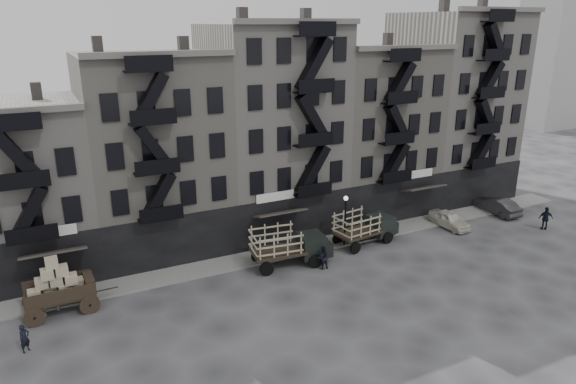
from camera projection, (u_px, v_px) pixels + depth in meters
name	position (u px, v px, depth m)	size (l,w,h in m)	color
ground	(328.00, 267.00, 37.75)	(140.00, 140.00, 0.00)	#38383A
sidewalk	(304.00, 247.00, 40.92)	(55.00, 2.50, 0.15)	slate
building_west	(12.00, 190.00, 35.79)	(10.00, 11.35, 13.20)	#9D9891
building_midwest	(154.00, 154.00, 39.53)	(10.00, 11.35, 16.20)	gray
building_center	(272.00, 129.00, 43.42)	(10.00, 11.35, 18.20)	#9D9891
building_mideast	(369.00, 130.00, 47.96)	(10.00, 11.35, 16.20)	gray
building_east	(452.00, 107.00, 51.69)	(10.00, 11.35, 19.20)	#9D9891
lamp_post	(345.00, 214.00, 40.35)	(0.36, 0.36, 4.28)	black
horse	(52.00, 303.00, 31.58)	(0.77, 1.68, 1.42)	silver
wagon	(55.00, 282.00, 31.27)	(4.39, 2.45, 3.66)	black
stake_truck_west	(289.00, 243.00, 37.63)	(6.19, 3.08, 2.99)	black
stake_truck_east	(365.00, 225.00, 41.34)	(5.85, 2.96, 2.82)	black
car_east	(450.00, 220.00, 44.89)	(1.66, 4.13, 1.41)	beige
car_far	(497.00, 206.00, 48.10)	(1.63, 4.68, 1.54)	#262528
pedestrian_west	(25.00, 338.00, 27.84)	(0.60, 0.39, 1.64)	black
pedestrian_mid	(323.00, 258.00, 37.27)	(0.85, 0.66, 1.75)	black
policeman	(546.00, 218.00, 44.27)	(1.21, 0.50, 2.06)	black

